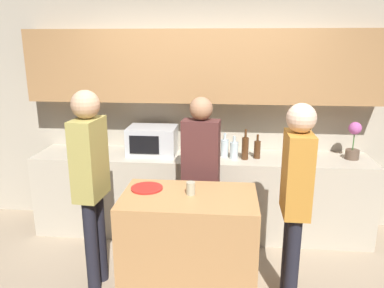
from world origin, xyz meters
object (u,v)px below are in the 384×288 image
person_right (91,175)px  toaster (84,144)px  bottle_1 (234,150)px  person_center (201,167)px  microwave (152,140)px  bottle_2 (245,148)px  bottle_3 (257,149)px  cup_0 (191,188)px  person_left (296,191)px  plate_on_island (147,188)px  potted_plant (354,141)px  bottle_0 (225,148)px

person_right → toaster: bearing=-151.6°
bottle_1 → person_center: (-0.31, -0.48, -0.03)m
toaster → microwave: bearing=-0.1°
bottle_1 → bottle_2: size_ratio=0.77×
bottle_3 → cup_0: (-0.59, -1.09, -0.03)m
bottle_2 → person_left: bearing=-72.6°
plate_on_island → person_right: 0.47m
potted_plant → bottle_2: (-1.12, -0.11, -0.07)m
microwave → toaster: microwave is taller
bottle_2 → bottle_3: bearing=21.3°
cup_0 → person_center: (0.03, 0.56, -0.01)m
bottle_1 → bottle_2: 0.12m
bottle_1 → plate_on_island: size_ratio=0.95×
toaster → plate_on_island: size_ratio=1.00×
potted_plant → person_left: (-0.78, -1.18, -0.10)m
toaster → bottle_1: bearing=-3.7°
toaster → plate_on_island: 1.42m
microwave → plate_on_island: bearing=-81.3°
potted_plant → bottle_2: 1.12m
bottle_1 → person_center: bearing=-123.3°
bottle_0 → microwave: bearing=178.2°
bottle_0 → bottle_2: (0.21, -0.09, 0.03)m
bottle_3 → person_left: 1.14m
bottle_0 → potted_plant: bearing=1.1°
bottle_2 → person_left: person_left is taller
potted_plant → plate_on_island: potted_plant is taller
toaster → person_left: (2.10, -1.18, 0.00)m
bottle_3 → cup_0: size_ratio=2.47×
person_center → person_left: bearing=146.9°
toaster → potted_plant: bearing=-0.0°
potted_plant → bottle_0: (-1.33, -0.03, -0.10)m
bottle_0 → bottle_1: size_ratio=1.02×
person_center → person_right: person_right is taller
cup_0 → potted_plant: bearing=36.1°
bottle_0 → plate_on_island: 1.22m
bottle_3 → bottle_0: bearing=173.7°
bottle_0 → bottle_3: bearing=-6.3°
bottle_0 → person_right: 1.52m
bottle_1 → bottle_2: bottle_2 is taller
cup_0 → bottle_1: bearing=71.5°
potted_plant → bottle_3: potted_plant is taller
cup_0 → person_right: person_right is taller
microwave → person_right: 1.14m
potted_plant → person_right: bearing=-155.4°
person_right → bottle_2: bearing=132.3°
bottle_0 → bottle_3: 0.34m
bottle_3 → microwave: bearing=176.8°
bottle_0 → person_center: (-0.22, -0.56, -0.04)m
bottle_2 → person_right: 1.62m
toaster → person_right: bearing=-66.5°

